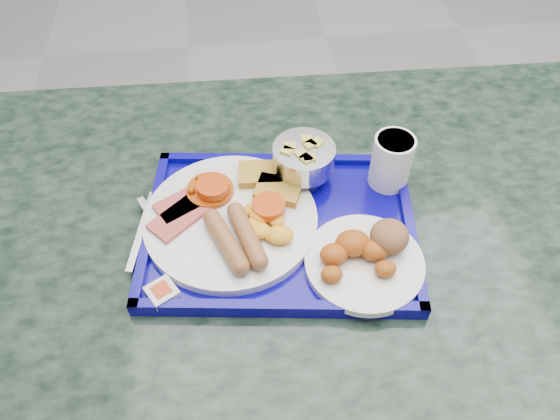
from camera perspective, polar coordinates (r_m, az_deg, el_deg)
name	(u,v)px	position (r m, az deg, el deg)	size (l,w,h in m)	color
floor	(398,262)	(1.83, 12.26, -5.31)	(6.00, 6.00, 0.00)	gray
table	(289,303)	(1.02, 0.93, -9.74)	(1.28, 0.88, 0.78)	gray
tray	(280,229)	(0.86, 0.00, -1.98)	(0.45, 0.36, 0.03)	#090284
main_plate	(235,216)	(0.85, -4.78, -0.65)	(0.27, 0.27, 0.04)	silver
bread_plate	(367,254)	(0.81, 9.06, -4.61)	(0.18, 0.18, 0.06)	silver
fruit_bowl	(304,158)	(0.89, 2.49, 5.46)	(0.10, 0.10, 0.07)	#B0AFB2
juice_cup	(392,160)	(0.90, 11.59, 5.17)	(0.07, 0.07, 0.09)	white
spoon	(175,196)	(0.90, -10.90, 1.48)	(0.10, 0.18, 0.01)	#B0AFB2
knife	(142,230)	(0.87, -14.27, -2.04)	(0.01, 0.16, 0.00)	#B0AFB2
jam_packet	(162,292)	(0.79, -12.23, -8.39)	(0.05, 0.05, 0.02)	silver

